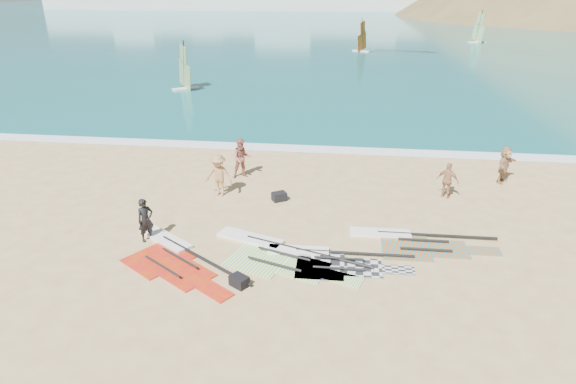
# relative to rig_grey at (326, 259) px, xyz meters

# --- Properties ---
(ground) EXTENTS (300.00, 300.00, 0.00)m
(ground) POSITION_rel_rig_grey_xyz_m (-1.22, -0.68, -0.05)
(ground) COLOR #DAB980
(ground) RESTS_ON ground
(sea) EXTENTS (300.00, 240.00, 0.06)m
(sea) POSITION_rel_rig_grey_xyz_m (-1.22, 131.32, -0.05)
(sea) COLOR #0E6062
(sea) RESTS_ON ground
(surf_line) EXTENTS (300.00, 1.20, 0.04)m
(surf_line) POSITION_rel_rig_grey_xyz_m (-1.22, 11.62, -0.05)
(surf_line) COLOR white
(surf_line) RESTS_ON ground
(rig_grey) EXTENTS (5.03, 1.98, 0.20)m
(rig_grey) POSITION_rel_rig_grey_xyz_m (0.00, 0.00, 0.00)
(rig_grey) COLOR #27282A
(rig_grey) RESTS_ON ground
(rig_green) EXTENTS (5.70, 3.35, 0.20)m
(rig_green) POSITION_rel_rig_grey_xyz_m (-1.88, 0.23, 0.00)
(rig_green) COLOR #6FCB22
(rig_green) RESTS_ON ground
(rig_orange) EXTENTS (5.33, 2.09, 0.20)m
(rig_orange) POSITION_rel_rig_grey_xyz_m (2.96, 1.63, 0.00)
(rig_orange) COLOR #FF5600
(rig_orange) RESTS_ON ground
(rig_red) EXTENTS (4.87, 4.38, 0.20)m
(rig_red) POSITION_rel_rig_grey_xyz_m (-5.23, -0.38, 0.00)
(rig_red) COLOR red
(rig_red) RESTS_ON ground
(gear_bag_near) EXTENTS (0.72, 0.67, 0.37)m
(gear_bag_near) POSITION_rel_rig_grey_xyz_m (-2.27, 4.63, 0.14)
(gear_bag_near) COLOR black
(gear_bag_near) RESTS_ON ground
(gear_bag_far) EXTENTS (0.69, 0.64, 0.34)m
(gear_bag_far) POSITION_rel_rig_grey_xyz_m (-2.61, -1.80, 0.12)
(gear_bag_far) COLOR black
(gear_bag_far) RESTS_ON ground
(person_wetsuit) EXTENTS (0.69, 0.70, 1.64)m
(person_wetsuit) POSITION_rel_rig_grey_xyz_m (-6.54, 0.60, 0.77)
(person_wetsuit) COLOR black
(person_wetsuit) RESTS_ON ground
(beachgoer_left) EXTENTS (1.15, 1.04, 1.93)m
(beachgoer_left) POSITION_rel_rig_grey_xyz_m (-4.40, 7.10, 0.92)
(beachgoer_left) COLOR #A25A4E
(beachgoer_left) RESTS_ON ground
(beachgoer_mid) EXTENTS (1.32, 0.87, 1.91)m
(beachgoer_mid) POSITION_rel_rig_grey_xyz_m (-4.95, 4.84, 0.91)
(beachgoer_mid) COLOR #A87B4D
(beachgoer_mid) RESTS_ON ground
(beachgoer_back) EXTENTS (1.01, 0.78, 1.59)m
(beachgoer_back) POSITION_rel_rig_grey_xyz_m (4.92, 5.86, 0.75)
(beachgoer_back) COLOR #B47C57
(beachgoer_back) RESTS_ON ground
(beachgoer_right) EXTENTS (1.36, 1.61, 1.74)m
(beachgoer_right) POSITION_rel_rig_grey_xyz_m (7.84, 7.99, 0.82)
(beachgoer_right) COLOR tan
(beachgoer_right) RESTS_ON ground
(windsurfer_left) EXTENTS (2.22, 2.24, 4.23)m
(windsurfer_left) POSITION_rel_rig_grey_xyz_m (-13.57, 26.56, 1.20)
(windsurfer_left) COLOR white
(windsurfer_left) RESTS_ON ground
(windsurfer_centre) EXTENTS (2.44, 2.66, 4.34)m
(windsurfer_centre) POSITION_rel_rig_grey_xyz_m (2.02, 53.29, 1.22)
(windsurfer_centre) COLOR white
(windsurfer_centre) RESTS_ON ground
(windsurfer_right) EXTENTS (2.77, 3.12, 4.86)m
(windsurfer_right) POSITION_rel_rig_grey_xyz_m (19.79, 65.85, 1.33)
(windsurfer_right) COLOR white
(windsurfer_right) RESTS_ON ground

